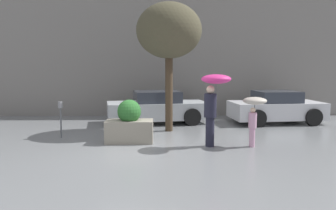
# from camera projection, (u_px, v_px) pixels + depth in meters

# --- Properties ---
(ground_plane) EXTENTS (40.00, 40.00, 0.00)m
(ground_plane) POSITION_uv_depth(u_px,v_px,m) (139.00, 151.00, 8.82)
(ground_plane) COLOR slate
(building_facade) EXTENTS (18.00, 0.30, 6.00)m
(building_facade) POSITION_uv_depth(u_px,v_px,m) (148.00, 50.00, 14.93)
(building_facade) COLOR gray
(building_facade) RESTS_ON ground
(planter_box) EXTENTS (1.40, 0.72, 1.28)m
(planter_box) POSITION_uv_depth(u_px,v_px,m) (129.00, 124.00, 9.76)
(planter_box) COLOR gray
(planter_box) RESTS_ON ground
(person_adult) EXTENTS (0.82, 0.82, 2.04)m
(person_adult) POSITION_uv_depth(u_px,v_px,m) (213.00, 95.00, 9.09)
(person_adult) COLOR #1E1E2D
(person_adult) RESTS_ON ground
(person_child) EXTENTS (0.66, 0.66, 1.40)m
(person_child) POSITION_uv_depth(u_px,v_px,m) (254.00, 108.00, 9.17)
(person_child) COLOR #D199B7
(person_child) RESTS_ON ground
(parked_car_near) EXTENTS (4.17, 2.47, 1.28)m
(parked_car_near) POSITION_uv_depth(u_px,v_px,m) (157.00, 108.00, 13.12)
(parked_car_near) COLOR #B7BCC1
(parked_car_near) RESTS_ON ground
(parked_car_far) EXTENTS (3.75, 2.21, 1.28)m
(parked_car_far) POSITION_uv_depth(u_px,v_px,m) (276.00, 108.00, 13.19)
(parked_car_far) COLOR silver
(parked_car_far) RESTS_ON ground
(street_tree) EXTENTS (2.24, 2.24, 4.43)m
(street_tree) POSITION_uv_depth(u_px,v_px,m) (169.00, 32.00, 11.15)
(street_tree) COLOR #423323
(street_tree) RESTS_ON ground
(parking_meter) EXTENTS (0.14, 0.14, 1.16)m
(parking_meter) POSITION_uv_depth(u_px,v_px,m) (61.00, 112.00, 10.33)
(parking_meter) COLOR #595B60
(parking_meter) RESTS_ON ground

